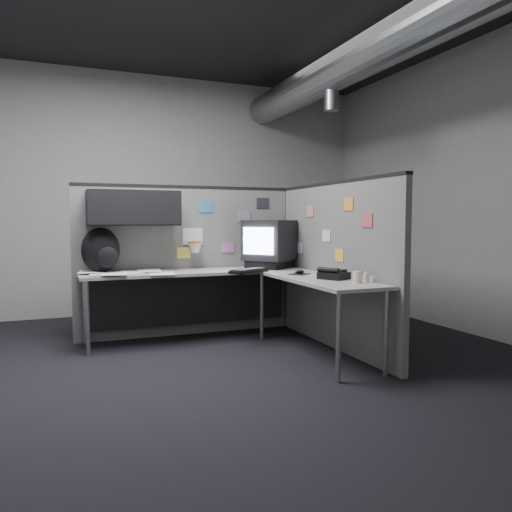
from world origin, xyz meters
name	(u,v)px	position (x,y,z in m)	size (l,w,h in m)	color
room	(294,125)	(0.56, 0.00, 2.10)	(5.62, 5.62, 3.22)	black
partition_back	(175,244)	(-0.25, 1.23, 1.00)	(2.44, 0.42, 1.63)	slate
partition_right	(334,264)	(1.10, 0.22, 0.82)	(0.07, 2.23, 1.63)	slate
desk	(226,284)	(0.15, 0.70, 0.61)	(2.31, 2.11, 0.73)	#A49E94
monitor	(269,243)	(0.74, 0.97, 1.00)	(0.64, 0.64, 0.52)	black
keyboard	(249,271)	(0.35, 0.59, 0.75)	(0.46, 0.35, 0.04)	black
mouse	(300,273)	(0.75, 0.26, 0.74)	(0.26, 0.25, 0.04)	black
phone	(333,275)	(0.85, -0.21, 0.77)	(0.29, 0.30, 0.11)	black
bottles	(364,278)	(0.97, -0.50, 0.77)	(0.14, 0.20, 0.09)	silver
cup	(357,277)	(0.88, -0.53, 0.78)	(0.07, 0.07, 0.10)	white
papers	(126,272)	(-0.81, 0.97, 0.74)	(0.92, 0.63, 0.02)	white
backpack	(101,251)	(-1.02, 1.08, 0.95)	(0.37, 0.34, 0.45)	black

